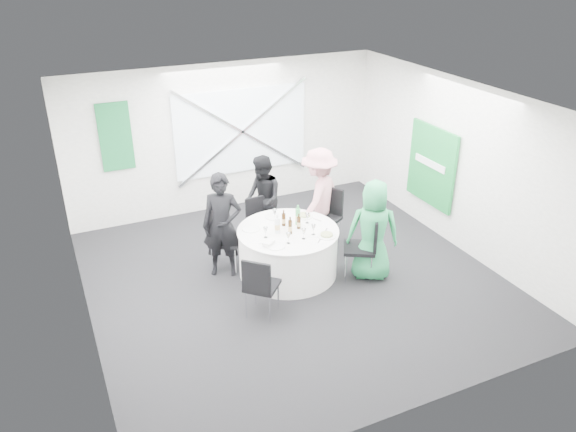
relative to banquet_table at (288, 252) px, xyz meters
name	(u,v)px	position (x,y,z in m)	size (l,w,h in m)	color
floor	(293,279)	(0.00, -0.20, -0.38)	(6.00, 6.00, 0.00)	black
ceiling	(294,101)	(0.00, -0.20, 2.42)	(6.00, 6.00, 0.00)	white
wall_back	(226,138)	(0.00, 2.80, 1.02)	(6.00, 6.00, 0.00)	silver
wall_front	(420,307)	(0.00, -3.20, 1.02)	(6.00, 6.00, 0.00)	silver
wall_left	(76,238)	(-3.00, -0.20, 1.02)	(6.00, 6.00, 0.00)	silver
wall_right	(459,166)	(3.00, -0.20, 1.02)	(6.00, 6.00, 0.00)	silver
window_panel	(242,131)	(0.30, 2.76, 1.12)	(2.60, 0.03, 1.60)	silver
window_brace_a	(242,132)	(0.30, 2.72, 1.12)	(0.05, 0.05, 3.16)	silver
window_brace_b	(242,132)	(0.30, 2.72, 1.12)	(0.05, 0.05, 3.16)	silver
green_banner	(116,137)	(-2.00, 2.75, 1.32)	(0.55, 0.04, 1.20)	#136332
green_sign	(432,166)	(2.94, 0.40, 0.82)	(0.05, 1.20, 1.40)	#188537
banquet_table	(288,252)	(0.00, 0.00, 0.00)	(1.56, 1.56, 0.76)	white
chair_back	(258,218)	(-0.06, 1.07, 0.11)	(0.41, 0.41, 0.85)	black
chair_back_left	(220,235)	(-0.90, 0.60, 0.21)	(0.63, 0.63, 1.00)	black
chair_back_right	(328,212)	(1.04, 0.64, 0.20)	(0.62, 0.62, 0.99)	black
chair_front_right	(366,242)	(1.03, -0.59, 0.23)	(0.64, 0.64, 1.03)	black
chair_front_left	(260,283)	(-0.83, -0.89, 0.17)	(0.60, 0.61, 0.94)	black
person_man_back_left	(222,226)	(-0.90, 0.43, 0.45)	(0.61, 0.40, 1.67)	black
person_man_back	(263,199)	(0.08, 1.22, 0.38)	(0.74, 0.41, 1.52)	black
person_woman_pink	(319,197)	(0.91, 0.74, 0.47)	(1.09, 0.51, 1.69)	pink
person_woman_green	(373,231)	(1.13, -0.62, 0.42)	(0.78, 0.51, 1.59)	#289556
plate_back	(274,217)	(-0.02, 0.50, 0.39)	(0.28, 0.28, 0.01)	white
plate_back_left	(251,229)	(-0.50, 0.26, 0.39)	(0.27, 0.27, 0.01)	white
plate_back_right	(304,216)	(0.44, 0.32, 0.40)	(0.28, 0.28, 0.04)	white
plate_front_right	(327,235)	(0.44, -0.42, 0.40)	(0.28, 0.28, 0.04)	white
plate_front_left	(276,246)	(-0.37, -0.39, 0.39)	(0.27, 0.27, 0.01)	white
napkin	(269,243)	(-0.45, -0.31, 0.42)	(0.18, 0.12, 0.05)	white
beer_bottle_a	(278,224)	(-0.14, 0.08, 0.47)	(0.06, 0.06, 0.25)	#3A200A
beer_bottle_b	(284,220)	(0.01, 0.17, 0.48)	(0.06, 0.06, 0.26)	#3A200A
beer_bottle_c	(299,223)	(0.17, -0.02, 0.47)	(0.06, 0.06, 0.25)	#3A200A
beer_bottle_d	(290,227)	(-0.02, -0.12, 0.49)	(0.06, 0.06, 0.28)	#3A200A
green_water_bottle	(298,217)	(0.22, 0.12, 0.51)	(0.08, 0.08, 0.33)	#3FA556
clear_water_bottle	(277,225)	(-0.18, 0.00, 0.50)	(0.08, 0.08, 0.30)	white
wine_glass_a	(314,227)	(0.29, -0.29, 0.50)	(0.07, 0.07, 0.17)	white
wine_glass_b	(288,236)	(-0.17, -0.38, 0.50)	(0.07, 0.07, 0.17)	white
wine_glass_c	(307,216)	(0.37, 0.10, 0.50)	(0.07, 0.07, 0.17)	white
wine_glass_d	(304,231)	(0.10, -0.35, 0.50)	(0.07, 0.07, 0.17)	white
wine_glass_e	(266,230)	(-0.40, -0.08, 0.50)	(0.07, 0.07, 0.17)	white
wine_glass_f	(275,212)	(-0.03, 0.43, 0.50)	(0.07, 0.07, 0.17)	white
fork_a	(317,220)	(0.56, 0.12, 0.38)	(0.01, 0.15, 0.01)	silver
knife_a	(301,215)	(0.41, 0.40, 0.38)	(0.01, 0.15, 0.01)	silver
fork_b	(319,241)	(0.27, -0.51, 0.38)	(0.01, 0.15, 0.01)	silver
knife_b	(326,230)	(0.52, -0.25, 0.38)	(0.01, 0.15, 0.01)	silver
fork_c	(264,244)	(-0.51, -0.26, 0.38)	(0.01, 0.15, 0.01)	silver
knife_c	(280,248)	(-0.33, -0.47, 0.38)	(0.01, 0.15, 0.01)	silver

